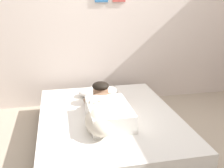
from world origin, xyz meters
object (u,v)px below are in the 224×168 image
Objects in this scene: dog at (99,120)px; pillow at (99,92)px; bed at (109,127)px; person_lying at (106,107)px; coffee_cup at (111,96)px; cell_phone at (121,114)px.

pillow is at bearing 80.60° from dog.
person_lying is (-0.03, -0.03, 0.26)m from bed.
pillow is (-0.01, 0.59, 0.21)m from bed.
dog reaches higher than coffee_cup.
cell_phone is at bearing -88.63° from coffee_cup.
pillow is 0.63m from cell_phone.
pillow is at bearing 88.27° from person_lying.
coffee_cup reaches higher than bed.
bed is 13.83× the size of cell_phone.
coffee_cup is at bearing 69.83° from dog.
pillow is 0.90× the size of dog.
person_lying is 0.51m from coffee_cup.
bed is 3.72× the size of pillow.
person_lying is at bearing -136.14° from bed.
bed is at bearing -88.96° from pillow.
person_lying is 0.19m from cell_phone.
person_lying is 7.36× the size of coffee_cup.
pillow is 3.71× the size of cell_phone.
dog is at bearing -135.31° from cell_phone.
person_lying is at bearing 65.56° from dog.
coffee_cup is (0.12, 0.45, 0.19)m from bed.
pillow is at bearing 91.04° from bed.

